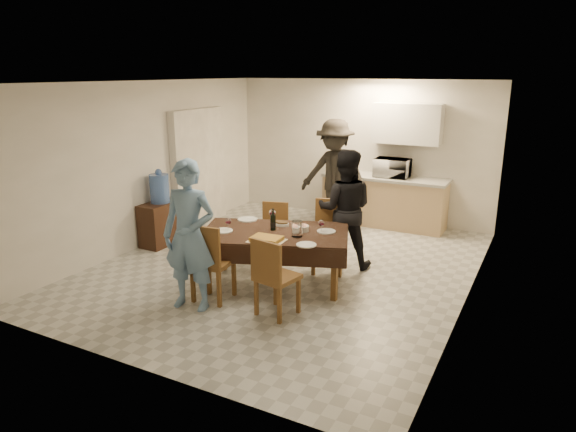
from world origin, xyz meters
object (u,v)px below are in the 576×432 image
(person_far, at_px, (344,209))
(water_pitcher, at_px, (297,229))
(microwave, at_px, (392,168))
(savoury_tart, at_px, (267,239))
(console, at_px, (162,223))
(water_jug, at_px, (160,188))
(wine_bottle, at_px, (273,219))
(person_near, at_px, (189,236))
(person_kitchen, at_px, (335,174))
(dining_table, at_px, (275,234))

(person_far, bearing_deg, water_pitcher, 60.61)
(microwave, relative_size, person_far, 0.35)
(savoury_tart, height_order, person_far, person_far)
(console, relative_size, water_jug, 1.64)
(microwave, bearing_deg, wine_bottle, 79.32)
(console, xyz_separation_m, person_near, (1.89, -1.65, 0.55))
(microwave, height_order, person_kitchen, person_kitchen)
(console, relative_size, person_kitchen, 0.39)
(wine_bottle, relative_size, water_pitcher, 1.42)
(person_kitchen, bearing_deg, microwave, 26.01)
(person_kitchen, bearing_deg, water_jug, -132.63)
(water_jug, xyz_separation_m, person_kitchen, (2.08, 2.26, 0.04))
(microwave, bearing_deg, dining_table, 80.31)
(console, distance_m, person_far, 3.06)
(savoury_tart, bearing_deg, console, 158.87)
(console, relative_size, savoury_tart, 1.76)
(dining_table, distance_m, savoury_tart, 0.40)
(microwave, bearing_deg, person_far, 89.61)
(person_far, bearing_deg, person_near, 43.27)
(water_jug, bearing_deg, wine_bottle, -12.99)
(microwave, xyz_separation_m, person_kitchen, (-0.92, -0.45, -0.11))
(dining_table, xyz_separation_m, person_kitchen, (-0.36, 2.86, 0.27))
(dining_table, distance_m, person_kitchen, 2.90)
(water_jug, bearing_deg, water_pitcher, -13.14)
(savoury_tart, relative_size, microwave, 0.71)
(savoury_tart, bearing_deg, person_kitchen, 98.03)
(microwave, relative_size, person_kitchen, 0.31)
(console, relative_size, water_pitcher, 3.69)
(console, bearing_deg, water_pitcher, -13.14)
(wine_bottle, bearing_deg, dining_table, -45.00)
(console, distance_m, water_jug, 0.58)
(savoury_tart, xyz_separation_m, person_near, (-0.65, -0.67, 0.14))
(water_jug, height_order, microwave, microwave)
(dining_table, distance_m, microwave, 3.38)
(console, xyz_separation_m, water_pitcher, (2.79, -0.65, 0.48))
(console, height_order, water_jug, water_jug)
(console, bearing_deg, dining_table, -13.84)
(person_near, bearing_deg, console, 128.80)
(water_pitcher, relative_size, person_near, 0.11)
(dining_table, distance_m, wine_bottle, 0.19)
(dining_table, relative_size, savoury_tart, 4.99)
(savoury_tart, bearing_deg, person_near, -134.13)
(water_jug, height_order, water_pitcher, water_jug)
(water_jug, xyz_separation_m, microwave, (3.00, 2.71, 0.15))
(wine_bottle, bearing_deg, console, 167.01)
(wine_bottle, bearing_deg, person_near, -114.44)
(dining_table, xyz_separation_m, person_far, (0.55, 1.05, 0.15))
(person_near, bearing_deg, wine_bottle, 55.53)
(console, relative_size, person_near, 0.42)
(microwave, bearing_deg, person_kitchen, 26.01)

